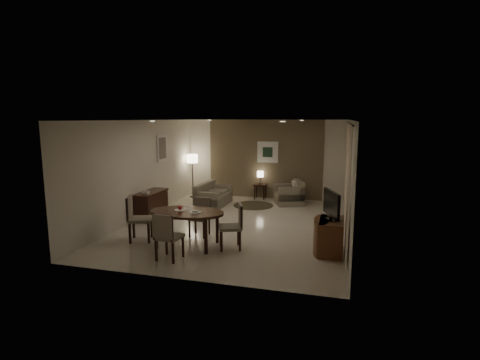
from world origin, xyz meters
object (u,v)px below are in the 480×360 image
(chair_right, at_px, (230,227))
(armchair, at_px, (289,192))
(console_desk, at_px, (152,205))
(chair_left, at_px, (141,219))
(floor_lamp, at_px, (193,176))
(sofa, at_px, (214,194))
(chair_far, at_px, (199,217))
(dining_table, at_px, (187,229))
(tv_cabinet, at_px, (331,236))
(side_table, at_px, (260,191))
(chair_near, at_px, (169,236))

(chair_right, xyz_separation_m, armchair, (0.64, 4.49, -0.09))
(chair_right, bearing_deg, console_desk, -143.14)
(console_desk, xyz_separation_m, chair_left, (0.71, -1.81, 0.14))
(chair_right, xyz_separation_m, floor_lamp, (-2.78, 4.73, 0.27))
(chair_left, relative_size, sofa, 0.67)
(console_desk, distance_m, chair_left, 1.95)
(chair_right, distance_m, sofa, 4.02)
(armchair, distance_m, floor_lamp, 3.45)
(console_desk, distance_m, chair_far, 2.19)
(sofa, bearing_deg, dining_table, -167.27)
(chair_left, height_order, floor_lamp, floor_lamp)
(sofa, bearing_deg, floor_lamp, 49.07)
(tv_cabinet, distance_m, chair_far, 3.05)
(dining_table, relative_size, sofa, 1.08)
(chair_far, bearing_deg, chair_right, -33.25)
(chair_right, distance_m, armchair, 4.54)
(dining_table, relative_size, side_table, 3.20)
(armchair, bearing_deg, console_desk, -72.84)
(chair_far, bearing_deg, console_desk, 149.50)
(dining_table, xyz_separation_m, chair_left, (-1.16, 0.06, 0.13))
(chair_near, height_order, chair_far, chair_near)
(chair_far, distance_m, sofa, 3.10)
(dining_table, relative_size, chair_right, 1.71)
(chair_near, height_order, sofa, chair_near)
(sofa, height_order, armchair, armchair)
(chair_left, distance_m, chair_right, 2.10)
(console_desk, relative_size, chair_near, 1.27)
(dining_table, distance_m, chair_near, 0.82)
(console_desk, height_order, chair_near, chair_near)
(sofa, bearing_deg, console_desk, 150.39)
(dining_table, xyz_separation_m, chair_near, (-0.03, -0.82, 0.09))
(chair_right, bearing_deg, side_table, 164.13)
(tv_cabinet, relative_size, chair_near, 0.95)
(chair_far, xyz_separation_m, chair_left, (-1.16, -0.67, 0.07))
(chair_right, relative_size, armchair, 1.10)
(chair_left, bearing_deg, chair_right, -108.70)
(chair_left, xyz_separation_m, side_table, (1.68, 5.06, -0.26))
(side_table, relative_size, floor_lamp, 0.34)
(chair_near, height_order, floor_lamp, floor_lamp)
(console_desk, height_order, floor_lamp, floor_lamp)
(armchair, xyz_separation_m, floor_lamp, (-3.42, 0.24, 0.36))
(armchair, bearing_deg, chair_right, -29.06)
(tv_cabinet, distance_m, armchair, 4.45)
(sofa, distance_m, side_table, 1.84)
(sofa, bearing_deg, chair_right, -153.67)
(chair_left, bearing_deg, dining_table, -112.31)
(side_table, bearing_deg, chair_far, -96.75)
(dining_table, bearing_deg, console_desk, 134.91)
(dining_table, distance_m, side_table, 5.15)
(dining_table, height_order, armchair, armchair)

